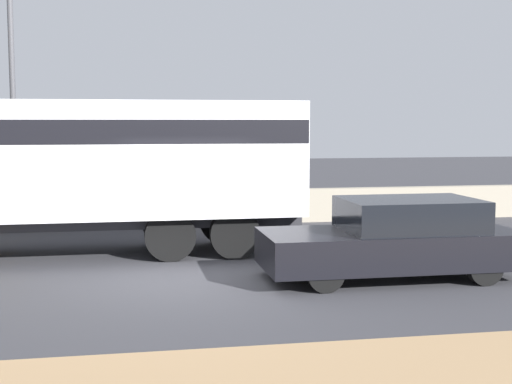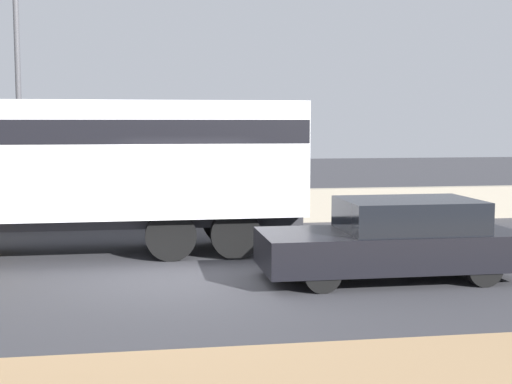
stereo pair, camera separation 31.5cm
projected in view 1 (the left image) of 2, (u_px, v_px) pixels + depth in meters
ground_plane at (195, 280)px, 12.49m from camera, size 80.00×80.00×0.00m
stone_wall_backdrop at (170, 208)px, 19.10m from camera, size 60.00×0.35×0.91m
street_lamp at (12, 70)px, 17.57m from camera, size 0.56×0.28×6.96m
box_truck at (111, 162)px, 14.74m from camera, size 8.32×2.58×3.18m
car_hatchback at (395, 239)px, 12.57m from camera, size 4.52×1.83×1.41m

